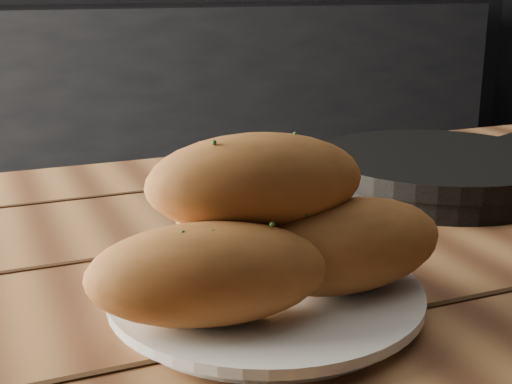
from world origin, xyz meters
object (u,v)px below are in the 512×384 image
Objects in this scene: plate at (266,297)px; bread_rolls at (261,230)px; table at (415,346)px; skillet at (437,170)px.

bread_rolls is (-0.01, -0.00, 0.06)m from plate.
table is 3.46× the size of skillet.
plate reaches higher than table.
bread_rolls is at bearing -163.47° from table.
table is 0.26m from skillet.
table is at bearing -129.45° from skillet.
plate is at bearing -163.98° from table.
plate is at bearing -145.26° from skillet.
bread_rolls reaches higher than skillet.
plate is 0.59× the size of skillet.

